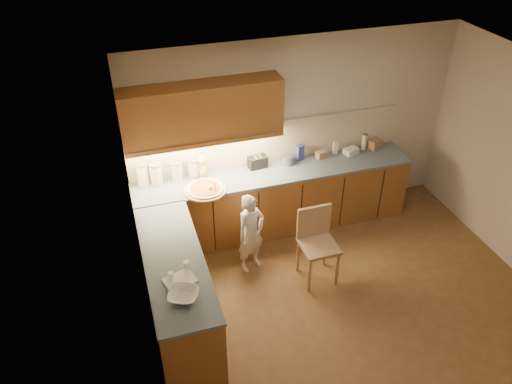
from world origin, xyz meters
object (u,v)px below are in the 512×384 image
wooden_chair (317,239)px  toaster (258,162)px  oil_jug (202,168)px  pizza_on_board (205,189)px  child (251,233)px

wooden_chair → toaster: 1.35m
oil_jug → toaster: 0.75m
pizza_on_board → child: 0.79m
child → oil_jug: 1.07m
wooden_chair → oil_jug: size_ratio=3.09×
pizza_on_board → child: bearing=-50.6°
pizza_on_board → toaster: size_ratio=2.03×
child → wooden_chair: size_ratio=1.13×
pizza_on_board → wooden_chair: bearing=-37.5°
toaster → pizza_on_board: bearing=-163.5°
pizza_on_board → wooden_chair: 1.50m
pizza_on_board → toaster: pizza_on_board is taller
pizza_on_board → oil_jug: bearing=83.1°
toaster → wooden_chair: bearing=-80.5°
child → toaster: (0.36, 0.87, 0.46)m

